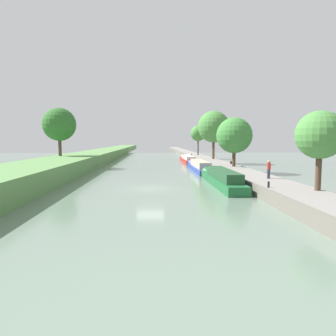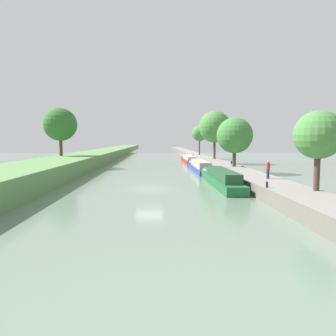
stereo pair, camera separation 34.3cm
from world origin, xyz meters
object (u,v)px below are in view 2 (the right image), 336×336
at_px(narrowboat_green, 220,178).
at_px(mooring_bollard_near, 267,185).
at_px(narrowboat_red, 188,159).
at_px(mooring_bollard_far, 193,155).
at_px(narrowboat_blue, 199,166).
at_px(park_bench, 233,162).
at_px(person_walking, 268,169).

distance_m(narrowboat_green, mooring_bollard_near, 8.01).
relative_size(narrowboat_red, mooring_bollard_far, 33.85).
relative_size(narrowboat_blue, mooring_bollard_far, 32.58).
xyz_separation_m(narrowboat_blue, park_bench, (4.89, -0.26, 0.65)).
relative_size(narrowboat_green, person_walking, 8.34).
bearing_deg(narrowboat_blue, park_bench, -3.04).
distance_m(mooring_bollard_near, mooring_bollard_far, 46.09).
relative_size(narrowboat_blue, park_bench, 9.77).
bearing_deg(narrowboat_green, mooring_bollard_far, 87.25).
distance_m(narrowboat_red, mooring_bollard_far, 7.12).
relative_size(person_walking, mooring_bollard_far, 3.69).
distance_m(narrowboat_blue, park_bench, 4.94).
xyz_separation_m(narrowboat_red, person_walking, (3.71, -33.87, 1.22)).
xyz_separation_m(narrowboat_green, narrowboat_blue, (-0.05, 14.60, -0.05)).
distance_m(narrowboat_red, person_walking, 34.10).
xyz_separation_m(narrowboat_red, mooring_bollard_near, (1.72, -39.20, 0.57)).
xyz_separation_m(narrowboat_blue, mooring_bollard_near, (1.88, -22.38, 0.53)).
relative_size(narrowboat_green, mooring_bollard_near, 30.76).
bearing_deg(person_walking, narrowboat_blue, 102.82).
distance_m(narrowboat_blue, mooring_bollard_far, 23.79).
height_order(narrowboat_green, narrowboat_blue, narrowboat_green).
distance_m(narrowboat_green, narrowboat_blue, 14.60).
bearing_deg(mooring_bollard_far, person_walking, -87.19).
bearing_deg(person_walking, narrowboat_red, 96.26).
xyz_separation_m(person_walking, mooring_bollard_far, (-2.00, 40.76, -0.65)).
bearing_deg(narrowboat_green, narrowboat_red, 89.78).
bearing_deg(mooring_bollard_far, mooring_bollard_near, -90.00).
bearing_deg(narrowboat_blue, mooring_bollard_far, 85.46).
bearing_deg(narrowboat_green, park_bench, 71.34).
height_order(narrowboat_blue, person_walking, person_walking).
height_order(narrowboat_blue, park_bench, narrowboat_blue).
bearing_deg(person_walking, mooring_bollard_far, 92.81).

